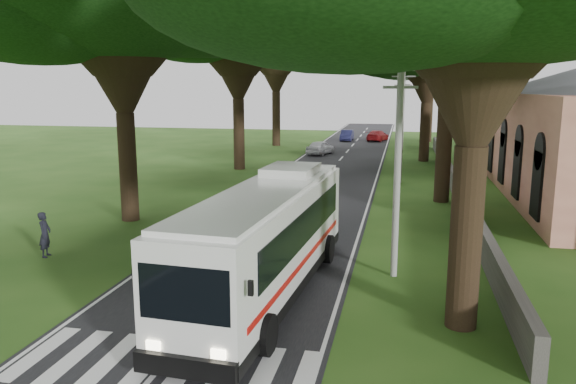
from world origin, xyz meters
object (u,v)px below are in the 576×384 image
(pole_near, at_px, (398,163))
(pole_far, at_px, (403,110))
(pole_mid, at_px, (402,124))
(distant_car_b, at_px, (347,135))
(pedestrian, at_px, (45,234))
(distant_car_c, at_px, (377,136))
(coach_bus, at_px, (267,238))
(distant_car_a, at_px, (320,148))

(pole_near, xyz_separation_m, pole_far, (0.00, 40.00, 0.00))
(pole_mid, bearing_deg, distant_car_b, 103.03)
(pole_near, xyz_separation_m, pedestrian, (-13.90, -0.48, -3.25))
(pole_mid, height_order, distant_car_c, pole_mid)
(pedestrian, bearing_deg, coach_bus, -114.75)
(pole_mid, xyz_separation_m, distant_car_a, (-7.87, 14.66, -3.46))
(coach_bus, relative_size, distant_car_c, 2.77)
(pole_far, bearing_deg, pedestrian, -108.95)
(pedestrian, bearing_deg, pole_far, -31.14)
(pole_mid, relative_size, distant_car_c, 1.79)
(pole_near, height_order, distant_car_c, pole_near)
(pole_near, bearing_deg, coach_bus, -146.98)
(pole_mid, bearing_deg, distant_car_c, 95.83)
(distant_car_b, bearing_deg, distant_car_c, 7.17)
(pole_near, height_order, pedestrian, pole_near)
(coach_bus, bearing_deg, pole_far, 88.39)
(pole_far, bearing_deg, coach_bus, -95.49)
(pole_mid, xyz_separation_m, pedestrian, (-13.90, -20.48, -3.25))
(coach_bus, bearing_deg, distant_car_a, 99.65)
(pole_near, relative_size, distant_car_b, 2.05)
(pole_near, xyz_separation_m, distant_car_c, (-2.99, 49.33, -3.50))
(coach_bus, height_order, pedestrian, coach_bus)
(pole_near, bearing_deg, distant_car_c, 93.47)
(pole_far, distance_m, pedestrian, 42.93)
(pole_mid, height_order, distant_car_b, pole_mid)
(pole_near, height_order, distant_car_a, pole_near)
(pole_far, relative_size, distant_car_b, 2.05)
(distant_car_b, bearing_deg, pedestrian, -97.90)
(distant_car_a, bearing_deg, pole_mid, 133.76)
(coach_bus, bearing_deg, pole_mid, 83.62)
(coach_bus, distance_m, pedestrian, 10.09)
(pole_far, xyz_separation_m, distant_car_c, (-2.99, 9.33, -3.50))
(coach_bus, distance_m, distant_car_c, 52.02)
(coach_bus, bearing_deg, pole_near, 36.90)
(pole_mid, distance_m, distant_car_a, 16.99)
(distant_car_c, bearing_deg, distant_car_b, 20.59)
(pole_near, distance_m, pole_mid, 20.00)
(distant_car_b, bearing_deg, coach_bus, -86.72)
(coach_bus, distance_m, distant_car_b, 51.63)
(distant_car_a, bearing_deg, pedestrian, 95.78)
(pole_far, xyz_separation_m, distant_car_b, (-6.69, 8.89, -3.51))
(pole_near, relative_size, distant_car_a, 1.98)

